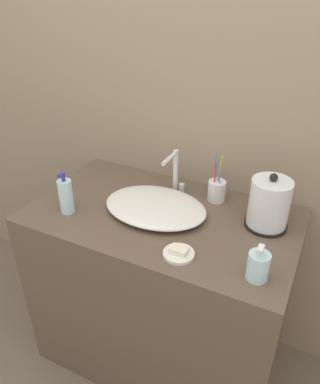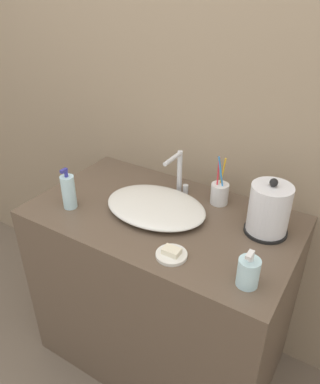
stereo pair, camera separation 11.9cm
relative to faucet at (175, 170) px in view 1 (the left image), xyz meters
The scene contains 9 objects.
wall_back 0.39m from the faucet, 79.85° to the left, with size 6.00×0.04×2.60m.
vanity_counter 0.55m from the faucet, 81.55° to the right, with size 1.07×0.62×0.83m.
sink_basin 0.19m from the faucet, 91.67° to the right, with size 0.42×0.31×0.05m.
faucet is the anchor object (origin of this frame).
electric_kettle 0.42m from the faucet, 10.35° to the right, with size 0.16×0.16×0.22m.
toothbrush_cup 0.19m from the faucet, ahead, with size 0.07×0.07×0.22m.
lotion_bottle 0.46m from the faucet, 134.09° to the right, with size 0.06×0.06×0.18m.
shampoo_bottle 0.59m from the faucet, 39.42° to the right, with size 0.07×0.07×0.13m.
soap_dish 0.44m from the faucet, 63.68° to the right, with size 0.11×0.11×0.03m.
Camera 1 is at (0.55, -0.81, 1.67)m, focal length 35.00 mm.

